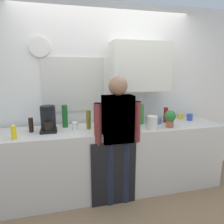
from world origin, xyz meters
TOP-DOWN VIEW (x-y plane):
  - ground_plane at (0.00, 0.00)m, footprint 8.00×8.00m
  - kitchen_counter at (0.00, 0.30)m, footprint 3.10×0.64m
  - dishwasher_panel at (-0.06, -0.03)m, footprint 0.56×0.02m
  - back_wall_assembly at (0.05, 0.70)m, footprint 4.70×0.42m
  - coffee_maker at (-0.81, 0.33)m, footprint 0.20×0.20m
  - bottle_dark_sauce at (-1.02, 0.34)m, footprint 0.06×0.06m
  - bottle_green_wine at (-0.60, 0.47)m, footprint 0.07×0.07m
  - bottle_olive_oil at (-0.31, 0.31)m, footprint 0.06×0.06m
  - bottle_amber_beer at (0.07, 0.18)m, footprint 0.06×0.06m
  - bottle_red_vinegar at (0.84, 0.38)m, footprint 0.06×0.06m
  - bottle_clear_soda at (0.44, 0.38)m, footprint 0.09×0.09m
  - cup_yellow_cup at (1.16, 0.51)m, footprint 0.07×0.07m
  - cup_blue_mug at (1.25, 0.39)m, footprint 0.08×0.08m
  - cup_white_mug at (-0.48, 0.33)m, footprint 0.08×0.08m
  - mixing_bowl at (0.66, 0.39)m, footprint 0.22×0.22m
  - potted_plant at (0.76, 0.13)m, footprint 0.15×0.15m
  - dish_soap at (-1.17, 0.12)m, footprint 0.06×0.06m
  - storage_canister at (0.50, 0.11)m, footprint 0.14×0.14m
  - person_at_sink at (0.00, 0.00)m, footprint 0.57×0.22m
  - person_guest at (0.00, 0.00)m, footprint 0.57×0.22m

SIDE VIEW (x-z plane):
  - ground_plane at x=0.00m, z-range 0.00..0.00m
  - dishwasher_panel at x=-0.06m, z-range 0.00..0.82m
  - kitchen_counter at x=0.00m, z-range 0.00..0.91m
  - person_at_sink at x=0.00m, z-range 0.15..1.75m
  - person_guest at x=0.00m, z-range 0.15..1.75m
  - mixing_bowl at x=0.66m, z-range 0.91..0.99m
  - cup_yellow_cup at x=1.16m, z-range 0.91..1.00m
  - cup_white_mug at x=-0.48m, z-range 0.91..1.01m
  - cup_blue_mug at x=1.25m, z-range 0.91..1.01m
  - dish_soap at x=-1.17m, z-range 0.90..1.08m
  - storage_canister at x=0.50m, z-range 0.91..1.08m
  - bottle_dark_sauce at x=-1.02m, z-range 0.91..1.09m
  - bottle_red_vinegar at x=0.84m, z-range 0.91..1.13m
  - bottle_amber_beer at x=0.07m, z-range 0.91..1.14m
  - bottle_olive_oil at x=-0.31m, z-range 0.91..1.16m
  - potted_plant at x=0.76m, z-range 0.93..1.16m
  - bottle_clear_soda at x=0.44m, z-range 0.91..1.19m
  - coffee_maker at x=-0.81m, z-range 0.89..1.22m
  - bottle_green_wine at x=-0.60m, z-range 0.91..1.21m
  - back_wall_assembly at x=0.05m, z-range 0.06..2.66m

